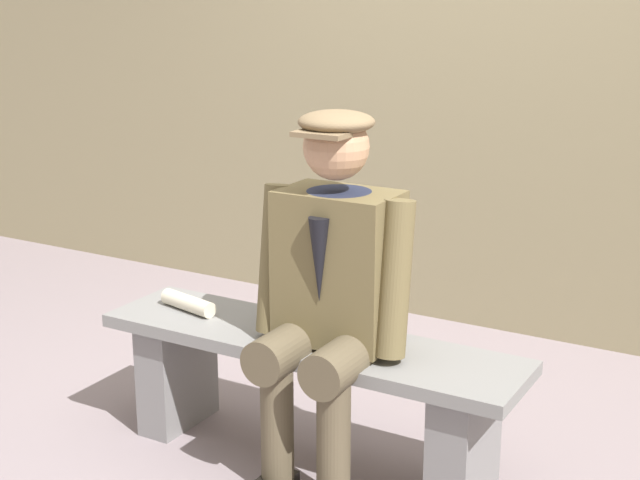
# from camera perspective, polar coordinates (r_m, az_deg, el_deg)

# --- Properties ---
(ground_plane) EXTENTS (30.00, 30.00, 0.00)m
(ground_plane) POSITION_cam_1_polar(r_m,az_deg,el_deg) (3.37, -0.71, -13.43)
(ground_plane) COLOR gray
(bench) EXTENTS (1.53, 0.38, 0.47)m
(bench) POSITION_cam_1_polar(r_m,az_deg,el_deg) (3.24, -0.73, -8.65)
(bench) COLOR slate
(bench) RESTS_ON ground
(seated_man) EXTENTS (0.55, 0.52, 1.26)m
(seated_man) POSITION_cam_1_polar(r_m,az_deg,el_deg) (3.00, 0.63, -2.85)
(seated_man) COLOR brown
(seated_man) RESTS_ON ground
(rolled_magazine) EXTENTS (0.25, 0.11, 0.06)m
(rolled_magazine) POSITION_cam_1_polar(r_m,az_deg,el_deg) (3.44, -8.13, -3.87)
(rolled_magazine) COLOR beige
(rolled_magazine) RESTS_ON bench
(stadium_wall) EXTENTS (12.00, 0.24, 2.27)m
(stadium_wall) POSITION_cam_1_polar(r_m,az_deg,el_deg) (4.51, 10.35, 8.93)
(stadium_wall) COLOR #867B5B
(stadium_wall) RESTS_ON ground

